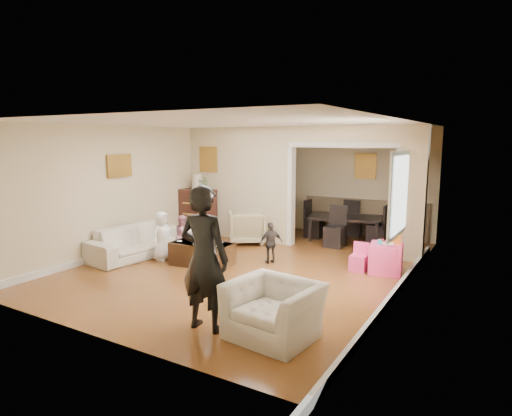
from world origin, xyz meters
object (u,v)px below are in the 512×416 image
Objects in this scene: play_table at (386,259)px; dining_table at (345,229)px; table_lamp at (197,182)px; adult_person at (204,258)px; child_toddler at (271,243)px; child_kneel_b at (183,236)px; coffee_cup at (205,242)px; dresser at (198,213)px; coffee_table at (202,254)px; sofa at (141,241)px; armchair_back at (247,227)px; cyan_cup at (380,242)px; armchair_front at (274,310)px; child_kneel_a at (162,236)px.

play_table is 0.33× the size of dining_table.
table_lamp is 5.28m from adult_person.
child_kneel_b is at bearing -34.25° from child_toddler.
coffee_cup is at bearing -55.49° from adult_person.
dresser is 2.49m from coffee_table.
sofa is 2.04m from dresser.
child_toddler reaches higher than dining_table.
armchair_back is 1.40m from dresser.
child_toddler is (1.75, 0.45, -0.03)m from child_kneel_b.
coffee_table is at bearing -141.87° from child_kneel_b.
armchair_back reaches higher than play_table.
dining_table is at bearing 123.09° from cyan_cup.
dresser is (-0.14, 2.02, 0.26)m from sofa.
table_lamp is at bearing 171.81° from play_table.
sofa is 3.92× the size of play_table.
coffee_cup is (1.68, -1.94, -0.11)m from dresser.
armchair_front is 1.29× the size of child_toddler.
dining_table is at bearing 179.05° from armchair_back.
child_kneel_b is at bearing 156.37° from coffee_cup.
armchair_front is at bearing -43.02° from table_lamp.
armchair_front is 1.05× the size of child_kneel_a.
adult_person reaches higher than dining_table.
adult_person reaches higher than table_lamp.
dresser is at bearing 20.88° from child_kneel_a.
child_kneel_b is (-2.43, 2.50, -0.48)m from adult_person.
adult_person is (-1.35, -3.43, 0.64)m from play_table.
child_toddler is (2.63, -1.14, -0.93)m from table_lamp.
coffee_cup is (-2.46, 1.92, 0.14)m from armchair_front.
coffee_cup is at bearing -49.21° from dresser.
armchair_front is at bearing -97.61° from cyan_cup.
dining_table is (-1.33, 2.05, -0.27)m from cyan_cup.
sofa is 4.71m from play_table.
child_kneel_b is at bearing -48.46° from adult_person.
armchair_back is 0.79× the size of armchair_front.
table_lamp reaches higher than dining_table.
adult_person is at bearing -110.35° from cyan_cup.
armchair_front is 0.56× the size of adult_person.
child_toddler is at bearing -167.70° from cyan_cup.
dining_table is (1.84, 1.32, -0.07)m from armchair_back.
child_kneel_b is (-0.80, 0.35, -0.05)m from coffee_cup.
armchair_back reaches higher than coffee_table.
dresser reaches higher than child_kneel_b.
cyan_cup is at bearing 22.97° from coffee_cup.
adult_person is 2.30× the size of child_toddler.
armchair_back reaches higher than sofa.
child_toddler is at bearing -114.52° from dining_table.
armchair_back is 4.57m from adult_person.
table_lamp is at bearing 143.63° from armchair_front.
armchair_front reaches higher than coffee_cup.
sofa reaches higher than cyan_cup.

